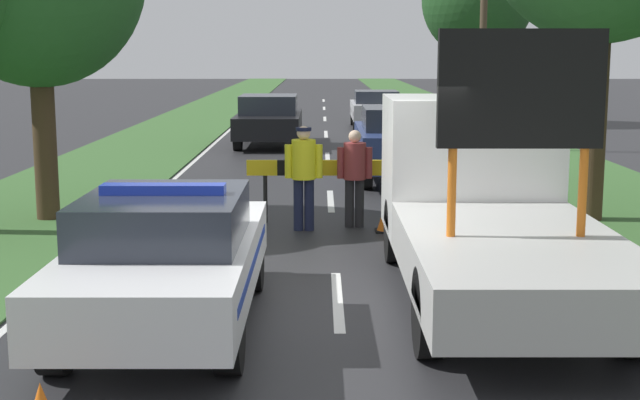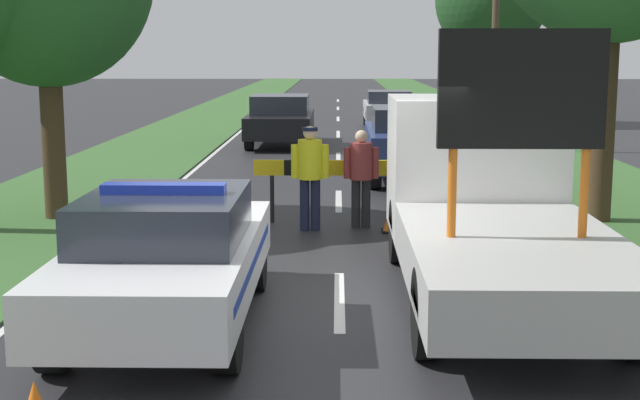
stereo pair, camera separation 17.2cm
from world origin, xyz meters
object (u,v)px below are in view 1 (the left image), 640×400
(traffic_cone_near_police, at_px, (208,230))
(road_barrier, at_px, (341,171))
(queued_car_sedan_black, at_px, (272,120))
(utility_pole, at_px, (486,30))
(police_officer, at_px, (306,169))
(traffic_cone_centre_front, at_px, (389,217))
(police_car, at_px, (170,257))
(queued_car_hatch_blue, at_px, (404,142))
(queued_car_sedan_silver, at_px, (378,108))
(pedestrian_civilian, at_px, (357,171))
(work_truck, at_px, (487,199))

(traffic_cone_near_police, bearing_deg, road_barrier, 45.36)
(road_barrier, bearing_deg, queued_car_sedan_black, 105.97)
(traffic_cone_near_police, height_order, utility_pole, utility_pole)
(police_officer, xyz_separation_m, queued_car_sedan_black, (-1.28, 12.85, -0.21))
(police_officer, bearing_deg, traffic_cone_centre_front, -179.97)
(police_car, distance_m, queued_car_sedan_black, 17.87)
(traffic_cone_near_police, bearing_deg, queued_car_hatch_blue, 63.55)
(queued_car_sedan_silver, bearing_deg, queued_car_hatch_blue, 88.86)
(police_car, xyz_separation_m, queued_car_hatch_blue, (3.38, 10.63, 0.10))
(queued_car_sedan_silver, height_order, utility_pole, utility_pole)
(police_car, relative_size, traffic_cone_near_police, 8.28)
(police_car, bearing_deg, pedestrian_civilian, 69.14)
(pedestrian_civilian, height_order, traffic_cone_centre_front, pedestrian_civilian)
(pedestrian_civilian, distance_m, traffic_cone_near_police, 2.83)
(road_barrier, bearing_deg, work_truck, -60.08)
(police_car, bearing_deg, police_officer, 76.42)
(traffic_cone_centre_front, distance_m, utility_pole, 12.46)
(police_officer, relative_size, queued_car_hatch_blue, 0.39)
(queued_car_hatch_blue, height_order, queued_car_sedan_silver, queued_car_hatch_blue)
(queued_car_hatch_blue, relative_size, utility_pole, 0.65)
(police_car, relative_size, pedestrian_civilian, 2.88)
(work_truck, bearing_deg, police_car, 27.17)
(traffic_cone_centre_front, height_order, queued_car_sedan_silver, queued_car_sedan_silver)
(police_car, bearing_deg, queued_car_sedan_black, 91.01)
(work_truck, bearing_deg, police_officer, -53.83)
(work_truck, height_order, queued_car_sedan_silver, work_truck)
(work_truck, distance_m, queued_car_hatch_blue, 9.02)
(road_barrier, relative_size, utility_pole, 0.46)
(traffic_cone_centre_front, relative_size, utility_pole, 0.07)
(traffic_cone_near_police, distance_m, utility_pole, 14.55)
(work_truck, bearing_deg, traffic_cone_near_police, -26.57)
(traffic_cone_near_police, relative_size, queued_car_sedan_black, 0.12)
(police_officer, distance_m, queued_car_sedan_silver, 19.18)
(queued_car_hatch_blue, xyz_separation_m, utility_pole, (2.78, 5.80, 2.56))
(traffic_cone_centre_front, xyz_separation_m, queued_car_hatch_blue, (0.75, 5.72, 0.61))
(police_officer, xyz_separation_m, traffic_cone_near_police, (-1.41, -1.35, -0.72))
(road_barrier, bearing_deg, traffic_cone_near_police, -127.26)
(police_officer, xyz_separation_m, traffic_cone_centre_front, (1.31, -0.11, -0.75))
(road_barrier, height_order, queued_car_sedan_black, queued_car_sedan_black)
(police_car, xyz_separation_m, traffic_cone_centre_front, (2.63, 4.91, -0.50))
(work_truck, relative_size, police_officer, 3.58)
(traffic_cone_near_police, bearing_deg, queued_car_sedan_black, 89.48)
(road_barrier, relative_size, queued_car_hatch_blue, 0.71)
(police_car, relative_size, road_barrier, 1.50)
(road_barrier, bearing_deg, police_officer, -123.91)
(pedestrian_civilian, bearing_deg, utility_pole, 49.92)
(traffic_cone_near_police, xyz_separation_m, queued_car_sedan_silver, (3.73, 20.39, 0.46))
(traffic_cone_near_police, xyz_separation_m, queued_car_sedan_black, (0.13, 14.20, 0.51))
(pedestrian_civilian, bearing_deg, police_officer, 178.07)
(police_officer, bearing_deg, work_truck, 128.36)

